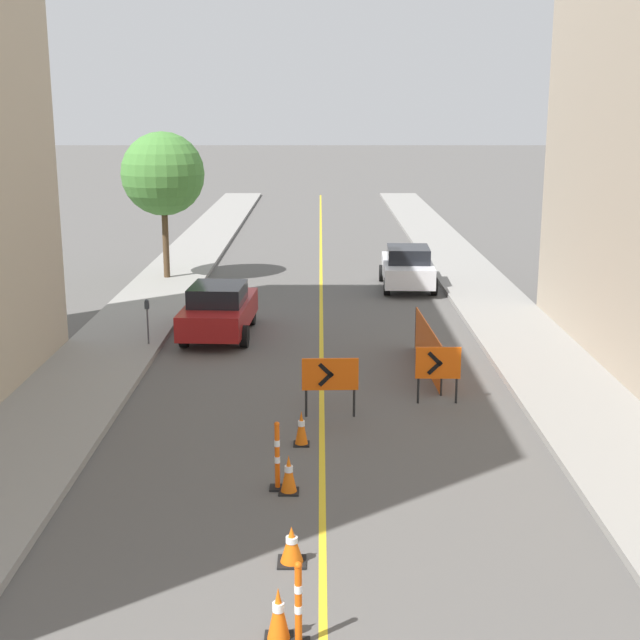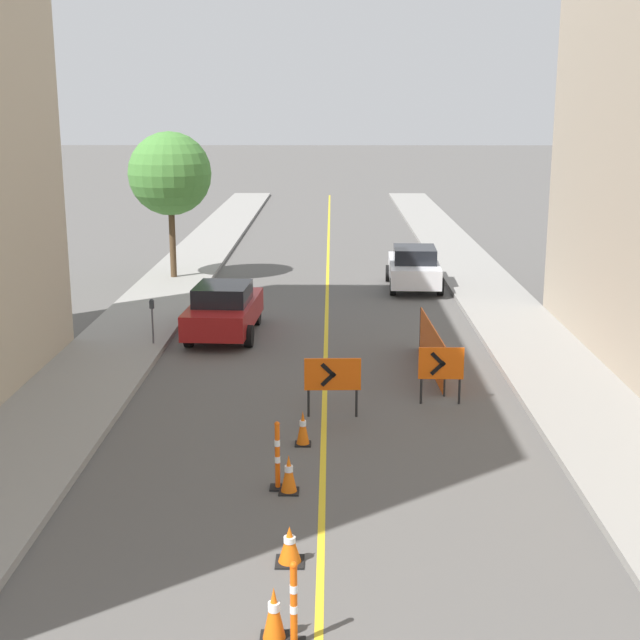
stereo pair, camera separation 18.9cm
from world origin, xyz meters
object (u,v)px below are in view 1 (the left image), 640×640
Objects in this scene: traffic_cone_second at (282,614)px; delineator_post_rear at (281,460)px; delineator_post_front at (302,610)px; traffic_cone_fifth at (306,428)px; traffic_cone_third at (296,545)px; arrow_barricade_secondary at (442,365)px; street_tree_left_near at (167,174)px; parked_car_curb_near at (223,310)px; arrow_barricade_primary at (334,376)px; parked_car_curb_mid at (412,267)px; parking_meter_near_curb at (152,312)px; traffic_cone_fourth at (293,474)px.

traffic_cone_second is 4.67m from delineator_post_rear.
delineator_post_front reaches higher than traffic_cone_second.
traffic_cone_fifth is at bearing 90.86° from delineator_post_front.
traffic_cone_third is 0.83× the size of traffic_cone_fifth.
arrow_barricade_secondary is at bearing 53.74° from delineator_post_rear.
traffic_cone_third is at bearing 94.14° from delineator_post_front.
traffic_cone_second is 9.96m from arrow_barricade_secondary.
delineator_post_rear is 20.46m from street_tree_left_near.
delineator_post_rear is at bearing 95.87° from delineator_post_front.
traffic_cone_third is at bearing -76.04° from parked_car_curb_near.
arrow_barricade_primary reaches higher than delineator_post_rear.
arrow_barricade_secondary is 0.31× the size of parked_car_curb_mid.
arrow_barricade_primary is 0.31× the size of parked_car_curb_mid.
delineator_post_rear is 11.15m from parked_car_curb_near.
arrow_barricade_secondary is at bearing 70.95° from traffic_cone_second.
traffic_cone_third is 0.14× the size of parked_car_curb_near.
traffic_cone_second is 14.75m from parking_meter_near_curb.
traffic_cone_fifth is 2.18m from delineator_post_rear.
street_tree_left_near is at bearing 96.54° from parking_meter_near_curb.
arrow_barricade_secondary is 0.31× the size of parked_car_curb_near.
street_tree_left_near reaches higher than delineator_post_rear.
traffic_cone_third is 21.08m from parked_car_curb_mid.
parked_car_curb_near reaches higher than arrow_barricade_secondary.
traffic_cone_second is 15.78m from parked_car_curb_near.
parked_car_curb_near is 3.41× the size of parking_meter_near_curb.
delineator_post_rear is at bearing 92.82° from traffic_cone_second.
street_tree_left_near reaches higher than arrow_barricade_secondary.
delineator_post_rear is 0.99× the size of parking_meter_near_curb.
traffic_cone_third is 0.51× the size of delineator_post_front.
traffic_cone_fourth is 0.53× the size of arrow_barricade_primary.
arrow_barricade_secondary is 17.40m from street_tree_left_near.
delineator_post_front reaches higher than traffic_cone_fourth.
delineator_post_front is at bearing -76.91° from parked_car_curb_near.
arrow_barricade_secondary reaches higher than traffic_cone_fifth.
traffic_cone_fourth is 11.35m from parked_car_curb_near.
parked_car_curb_near is at bearing 101.63° from delineator_post_rear.
traffic_cone_fifth reaches higher than traffic_cone_fourth.
traffic_cone_fourth is 0.53× the size of arrow_barricade_secondary.
arrow_barricade_secondary reaches higher than traffic_cone_second.
traffic_cone_fifth is 0.54× the size of arrow_barricade_secondary.
parking_meter_near_curb is at bearing -83.46° from street_tree_left_near.
traffic_cone_third is 2.52m from traffic_cone_fourth.
traffic_cone_fifth is 0.17× the size of parked_car_curb_mid.
traffic_cone_fifth is at bearing 79.76° from delineator_post_rear.
parking_meter_near_curb reaches higher than traffic_cone_second.
arrow_barricade_secondary is (2.98, 9.51, 0.42)m from delineator_post_front.
street_tree_left_near reaches higher than parked_car_curb_near.
parking_meter_near_curb is (-7.56, 4.69, 0.15)m from arrow_barricade_secondary.
arrow_barricade_primary is 0.30× the size of parked_car_curb_near.
street_tree_left_near is at bearing 105.07° from delineator_post_rear.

